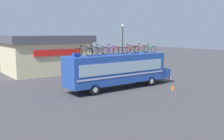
# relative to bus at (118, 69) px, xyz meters

# --- Properties ---
(ground_plane) EXTENTS (120.00, 120.00, 0.00)m
(ground_plane) POSITION_rel_bus_xyz_m (-0.20, 0.00, -1.85)
(ground_plane) COLOR #423F44
(bus) EXTENTS (11.38, 2.50, 3.21)m
(bus) POSITION_rel_bus_xyz_m (0.00, 0.00, 0.00)
(bus) COLOR #23479E
(bus) RESTS_ON ground
(luggage_bag_1) EXTENTS (0.53, 0.49, 0.29)m
(luggage_bag_1) POSITION_rel_bus_xyz_m (-4.31, 0.18, 1.50)
(luggage_bag_1) COLOR #193899
(luggage_bag_1) RESTS_ON bus
(rooftop_bicycle_1) EXTENTS (1.81, 0.44, 0.96)m
(rooftop_bicycle_1) POSITION_rel_bus_xyz_m (-3.73, -0.12, 1.75)
(rooftop_bicycle_1) COLOR black
(rooftop_bicycle_1) RESTS_ON bus
(rooftop_bicycle_2) EXTENTS (1.77, 0.44, 0.93)m
(rooftop_bicycle_2) POSITION_rel_bus_xyz_m (-2.81, -0.34, 1.74)
(rooftop_bicycle_2) COLOR black
(rooftop_bicycle_2) RESTS_ON bus
(rooftop_bicycle_3) EXTENTS (1.73, 0.44, 0.98)m
(rooftop_bicycle_3) POSITION_rel_bus_xyz_m (-1.91, 0.23, 1.76)
(rooftop_bicycle_3) COLOR black
(rooftop_bicycle_3) RESTS_ON bus
(rooftop_bicycle_4) EXTENTS (1.81, 0.44, 0.96)m
(rooftop_bicycle_4) POSITION_rel_bus_xyz_m (-0.92, -0.13, 1.75)
(rooftop_bicycle_4) COLOR black
(rooftop_bicycle_4) RESTS_ON bus
(rooftop_bicycle_5) EXTENTS (1.70, 0.44, 0.86)m
(rooftop_bicycle_5) POSITION_rel_bus_xyz_m (-0.01, 0.34, 1.72)
(rooftop_bicycle_5) COLOR black
(rooftop_bicycle_5) RESTS_ON bus
(rooftop_bicycle_6) EXTENTS (1.70, 0.44, 0.93)m
(rooftop_bicycle_6) POSITION_rel_bus_xyz_m (0.96, -0.43, 1.74)
(rooftop_bicycle_6) COLOR black
(rooftop_bicycle_6) RESTS_ON bus
(rooftop_bicycle_7) EXTENTS (1.75, 0.44, 0.86)m
(rooftop_bicycle_7) POSITION_rel_bus_xyz_m (1.91, 0.30, 1.71)
(rooftop_bicycle_7) COLOR black
(rooftop_bicycle_7) RESTS_ON bus
(rooftop_bicycle_8) EXTENTS (1.77, 0.44, 0.97)m
(rooftop_bicycle_8) POSITION_rel_bus_xyz_m (2.79, -0.00, 1.75)
(rooftop_bicycle_8) COLOR black
(rooftop_bicycle_8) RESTS_ON bus
(rooftop_bicycle_9) EXTENTS (1.68, 0.44, 0.92)m
(rooftop_bicycle_9) POSITION_rel_bus_xyz_m (3.66, -0.41, 1.73)
(rooftop_bicycle_9) COLOR black
(rooftop_bicycle_9) RESTS_ON bus
(roadside_building) EXTENTS (10.67, 8.01, 4.84)m
(roadside_building) POSITION_rel_bus_xyz_m (-1.54, 13.59, 0.63)
(roadside_building) COLOR beige
(roadside_building) RESTS_ON ground
(traffic_cone) EXTENTS (0.32, 0.32, 0.47)m
(traffic_cone) POSITION_rel_bus_xyz_m (3.62, -3.49, -1.62)
(traffic_cone) COLOR orange
(traffic_cone) RESTS_ON ground
(street_lamp) EXTENTS (0.31, 0.31, 6.17)m
(street_lamp) POSITION_rel_bus_xyz_m (4.66, 5.21, 1.75)
(street_lamp) COLOR #38383D
(street_lamp) RESTS_ON ground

